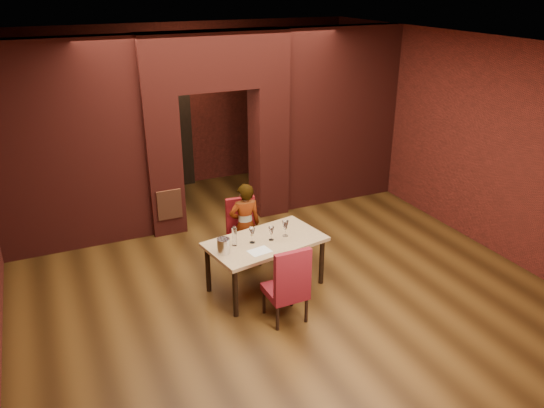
% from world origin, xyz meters
% --- Properties ---
extents(floor, '(8.00, 8.00, 0.00)m').
position_xyz_m(floor, '(0.00, 0.00, 0.00)').
color(floor, '#482E12').
rests_on(floor, ground).
extents(ceiling, '(7.00, 8.00, 0.04)m').
position_xyz_m(ceiling, '(0.00, 0.00, 3.20)').
color(ceiling, silver).
rests_on(ceiling, ground).
extents(wall_back, '(7.00, 0.04, 3.20)m').
position_xyz_m(wall_back, '(0.00, 4.00, 1.60)').
color(wall_back, maroon).
rests_on(wall_back, ground).
extents(wall_front, '(7.00, 0.04, 3.20)m').
position_xyz_m(wall_front, '(0.00, -4.00, 1.60)').
color(wall_front, maroon).
rests_on(wall_front, ground).
extents(wall_right, '(0.04, 8.00, 3.20)m').
position_xyz_m(wall_right, '(3.50, 0.00, 1.60)').
color(wall_right, maroon).
rests_on(wall_right, ground).
extents(pillar_left, '(0.55, 0.55, 2.30)m').
position_xyz_m(pillar_left, '(-0.95, 2.00, 1.15)').
color(pillar_left, maroon).
rests_on(pillar_left, ground).
extents(pillar_right, '(0.55, 0.55, 2.30)m').
position_xyz_m(pillar_right, '(0.95, 2.00, 1.15)').
color(pillar_right, maroon).
rests_on(pillar_right, ground).
extents(lintel, '(2.45, 0.55, 0.90)m').
position_xyz_m(lintel, '(0.00, 2.00, 2.75)').
color(lintel, maroon).
rests_on(lintel, ground).
extents(wing_wall_left, '(2.28, 0.35, 3.20)m').
position_xyz_m(wing_wall_left, '(-2.36, 2.00, 1.60)').
color(wing_wall_left, maroon).
rests_on(wing_wall_left, ground).
extents(wing_wall_right, '(2.28, 0.35, 3.20)m').
position_xyz_m(wing_wall_right, '(2.36, 2.00, 1.60)').
color(wing_wall_right, maroon).
rests_on(wing_wall_right, ground).
extents(vent_panel, '(0.40, 0.03, 0.50)m').
position_xyz_m(vent_panel, '(-0.95, 1.71, 0.55)').
color(vent_panel, '#A95431').
rests_on(vent_panel, ground).
extents(rear_door, '(0.90, 0.08, 2.10)m').
position_xyz_m(rear_door, '(-0.40, 3.94, 1.05)').
color(rear_door, black).
rests_on(rear_door, ground).
extents(rear_door_frame, '(1.02, 0.04, 2.22)m').
position_xyz_m(rear_door_frame, '(-0.40, 3.90, 1.05)').
color(rear_door_frame, black).
rests_on(rear_door_frame, ground).
extents(dining_table, '(1.68, 1.13, 0.72)m').
position_xyz_m(dining_table, '(-0.18, -0.41, 0.36)').
color(dining_table, tan).
rests_on(dining_table, ground).
extents(chair_far, '(0.48, 0.48, 0.97)m').
position_xyz_m(chair_far, '(-0.17, 0.37, 0.49)').
color(chair_far, maroon).
rests_on(chair_far, ground).
extents(chair_near, '(0.47, 0.47, 1.04)m').
position_xyz_m(chair_near, '(-0.25, -1.17, 0.52)').
color(chair_near, maroon).
rests_on(chair_near, ground).
extents(person_seated, '(0.49, 0.35, 1.29)m').
position_xyz_m(person_seated, '(-0.19, 0.29, 0.64)').
color(person_seated, silver).
rests_on(person_seated, ground).
extents(wine_glass_a, '(0.09, 0.09, 0.21)m').
position_xyz_m(wine_glass_a, '(-0.36, -0.41, 0.83)').
color(wine_glass_a, white).
rests_on(wine_glass_a, dining_table).
extents(wine_glass_b, '(0.08, 0.08, 0.20)m').
position_xyz_m(wine_glass_b, '(-0.10, -0.44, 0.82)').
color(wine_glass_b, white).
rests_on(wine_glass_b, dining_table).
extents(wine_glass_c, '(0.09, 0.09, 0.23)m').
position_xyz_m(wine_glass_c, '(0.12, -0.41, 0.84)').
color(wine_glass_c, silver).
rests_on(wine_glass_c, dining_table).
extents(tasting_sheet, '(0.31, 0.25, 0.00)m').
position_xyz_m(tasting_sheet, '(-0.37, -0.67, 0.73)').
color(tasting_sheet, silver).
rests_on(tasting_sheet, dining_table).
extents(wine_bucket, '(0.16, 0.16, 0.20)m').
position_xyz_m(wine_bucket, '(-0.80, -0.52, 0.82)').
color(wine_bucket, silver).
rests_on(wine_bucket, dining_table).
extents(water_bottle, '(0.06, 0.06, 0.28)m').
position_xyz_m(water_bottle, '(-0.60, -0.38, 0.86)').
color(water_bottle, silver).
rests_on(water_bottle, dining_table).
extents(potted_plant, '(0.49, 0.49, 0.41)m').
position_xyz_m(potted_plant, '(0.55, 0.42, 0.21)').
color(potted_plant, '#315925').
rests_on(potted_plant, ground).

